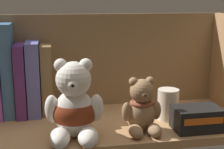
{
  "coord_description": "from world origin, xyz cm",
  "views": [
    {
      "loc": [
        -12.36,
        -80.01,
        33.64
      ],
      "look_at": [
        2.52,
        0.0,
        14.61
      ],
      "focal_mm": 53.43,
      "sensor_mm": 36.0,
      "label": 1
    }
  ],
  "objects_px": {
    "teddy_bear_smaller": "(142,109)",
    "small_product_box": "(197,118)",
    "book_5": "(22,79)",
    "book_4": "(9,70)",
    "book_6": "(34,77)",
    "pillar_candle": "(168,104)",
    "teddy_bear_larger": "(74,108)",
    "book_7": "(47,79)",
    "book_3": "(0,83)"
  },
  "relations": [
    {
      "from": "book_7",
      "to": "teddy_bear_smaller",
      "type": "height_order",
      "value": "book_7"
    },
    {
      "from": "pillar_candle",
      "to": "small_product_box",
      "type": "bearing_deg",
      "value": -61.67
    },
    {
      "from": "pillar_candle",
      "to": "teddy_bear_larger",
      "type": "bearing_deg",
      "value": -163.31
    },
    {
      "from": "book_6",
      "to": "teddy_bear_smaller",
      "type": "xyz_separation_m",
      "value": [
        0.26,
        -0.19,
        -0.04
      ]
    },
    {
      "from": "book_5",
      "to": "pillar_candle",
      "type": "relative_size",
      "value": 2.41
    },
    {
      "from": "book_3",
      "to": "teddy_bear_smaller",
      "type": "distance_m",
      "value": 0.39
    },
    {
      "from": "book_6",
      "to": "teddy_bear_smaller",
      "type": "relative_size",
      "value": 1.5
    },
    {
      "from": "teddy_bear_smaller",
      "to": "small_product_box",
      "type": "height_order",
      "value": "teddy_bear_smaller"
    },
    {
      "from": "book_3",
      "to": "pillar_candle",
      "type": "height_order",
      "value": "book_3"
    },
    {
      "from": "book_5",
      "to": "teddy_bear_larger",
      "type": "relative_size",
      "value": 1.06
    },
    {
      "from": "teddy_bear_larger",
      "to": "small_product_box",
      "type": "relative_size",
      "value": 1.62
    },
    {
      "from": "book_5",
      "to": "teddy_bear_larger",
      "type": "distance_m",
      "value": 0.24
    },
    {
      "from": "book_5",
      "to": "book_6",
      "type": "relative_size",
      "value": 0.98
    },
    {
      "from": "teddy_bear_larger",
      "to": "pillar_candle",
      "type": "distance_m",
      "value": 0.26
    },
    {
      "from": "book_6",
      "to": "pillar_candle",
      "type": "height_order",
      "value": "book_6"
    },
    {
      "from": "book_3",
      "to": "teddy_bear_larger",
      "type": "distance_m",
      "value": 0.27
    },
    {
      "from": "small_product_box",
      "to": "book_7",
      "type": "bearing_deg",
      "value": 150.46
    },
    {
      "from": "book_5",
      "to": "book_4",
      "type": "bearing_deg",
      "value": 180.0
    },
    {
      "from": "book_4",
      "to": "small_product_box",
      "type": "distance_m",
      "value": 0.51
    },
    {
      "from": "pillar_candle",
      "to": "book_5",
      "type": "bearing_deg",
      "value": 162.51
    },
    {
      "from": "teddy_bear_larger",
      "to": "small_product_box",
      "type": "height_order",
      "value": "teddy_bear_larger"
    },
    {
      "from": "book_6",
      "to": "pillar_candle",
      "type": "relative_size",
      "value": 2.46
    },
    {
      "from": "book_3",
      "to": "book_5",
      "type": "distance_m",
      "value": 0.06
    },
    {
      "from": "pillar_candle",
      "to": "book_7",
      "type": "bearing_deg",
      "value": 158.99
    },
    {
      "from": "teddy_bear_smaller",
      "to": "small_product_box",
      "type": "bearing_deg",
      "value": -5.78
    },
    {
      "from": "book_3",
      "to": "teddy_bear_larger",
      "type": "relative_size",
      "value": 0.96
    },
    {
      "from": "book_3",
      "to": "pillar_candle",
      "type": "relative_size",
      "value": 2.17
    },
    {
      "from": "book_3",
      "to": "teddy_bear_larger",
      "type": "height_order",
      "value": "teddy_bear_larger"
    },
    {
      "from": "book_4",
      "to": "small_product_box",
      "type": "height_order",
      "value": "book_4"
    },
    {
      "from": "pillar_candle",
      "to": "small_product_box",
      "type": "relative_size",
      "value": 0.72
    },
    {
      "from": "book_7",
      "to": "book_3",
      "type": "bearing_deg",
      "value": 180.0
    },
    {
      "from": "book_5",
      "to": "pillar_candle",
      "type": "xyz_separation_m",
      "value": [
        0.38,
        -0.12,
        -0.06
      ]
    },
    {
      "from": "book_3",
      "to": "book_7",
      "type": "xyz_separation_m",
      "value": [
        0.12,
        0.0,
        0.01
      ]
    },
    {
      "from": "book_5",
      "to": "book_7",
      "type": "height_order",
      "value": "book_5"
    },
    {
      "from": "book_6",
      "to": "book_7",
      "type": "xyz_separation_m",
      "value": [
        0.03,
        0.0,
        -0.0
      ]
    },
    {
      "from": "book_5",
      "to": "teddy_bear_larger",
      "type": "xyz_separation_m",
      "value": [
        0.13,
        -0.19,
        -0.03
      ]
    },
    {
      "from": "book_5",
      "to": "teddy_bear_smaller",
      "type": "bearing_deg",
      "value": -33.02
    },
    {
      "from": "book_7",
      "to": "teddy_bear_smaller",
      "type": "distance_m",
      "value": 0.29
    },
    {
      "from": "book_5",
      "to": "small_product_box",
      "type": "height_order",
      "value": "book_5"
    },
    {
      "from": "book_6",
      "to": "teddy_bear_larger",
      "type": "bearing_deg",
      "value": -63.92
    },
    {
      "from": "book_6",
      "to": "pillar_candle",
      "type": "bearing_deg",
      "value": -19.06
    },
    {
      "from": "book_7",
      "to": "pillar_candle",
      "type": "height_order",
      "value": "book_7"
    },
    {
      "from": "book_3",
      "to": "teddy_bear_smaller",
      "type": "xyz_separation_m",
      "value": [
        0.35,
        -0.19,
        -0.03
      ]
    },
    {
      "from": "book_5",
      "to": "teddy_bear_smaller",
      "type": "height_order",
      "value": "book_5"
    },
    {
      "from": "book_5",
      "to": "teddy_bear_smaller",
      "type": "distance_m",
      "value": 0.35
    },
    {
      "from": "book_7",
      "to": "teddy_bear_larger",
      "type": "distance_m",
      "value": 0.21
    },
    {
      "from": "book_5",
      "to": "book_7",
      "type": "bearing_deg",
      "value": 0.0
    },
    {
      "from": "book_4",
      "to": "book_5",
      "type": "height_order",
      "value": "book_4"
    },
    {
      "from": "book_5",
      "to": "book_7",
      "type": "distance_m",
      "value": 0.07
    },
    {
      "from": "book_6",
      "to": "small_product_box",
      "type": "relative_size",
      "value": 1.76
    }
  ]
}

